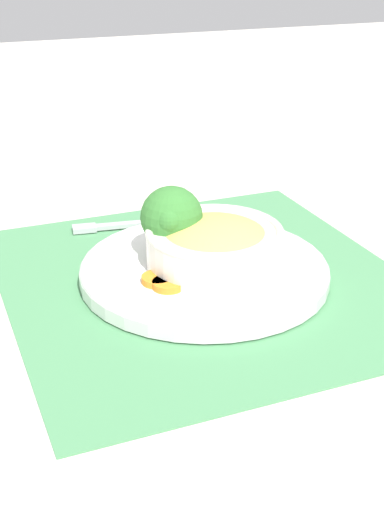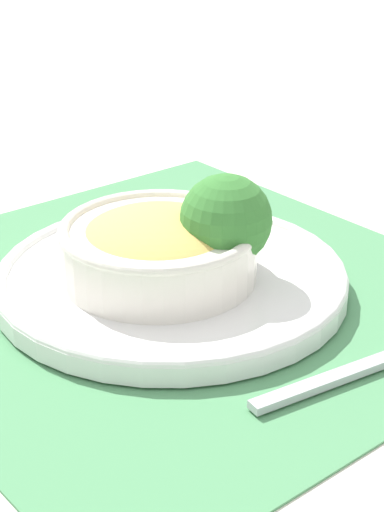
% 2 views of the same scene
% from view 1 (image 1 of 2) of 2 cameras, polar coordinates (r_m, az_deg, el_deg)
% --- Properties ---
extents(ground_plane, '(4.00, 4.00, 0.00)m').
position_cam_1_polar(ground_plane, '(0.86, 0.98, -2.02)').
color(ground_plane, beige).
extents(placemat, '(0.50, 0.47, 0.00)m').
position_cam_1_polar(placemat, '(0.86, 0.98, -1.90)').
color(placemat, '#4C8C59').
rests_on(placemat, ground_plane).
extents(plate, '(0.30, 0.30, 0.02)m').
position_cam_1_polar(plate, '(0.85, 0.99, -1.11)').
color(plate, white).
rests_on(plate, placemat).
extents(bowl, '(0.16, 0.16, 0.06)m').
position_cam_1_polar(bowl, '(0.84, 1.89, 0.96)').
color(bowl, silver).
rests_on(bowl, plate).
extents(broccoli_floret, '(0.08, 0.08, 0.09)m').
position_cam_1_polar(broccoli_floret, '(0.85, -1.65, 3.09)').
color(broccoli_floret, '#84AD5B').
rests_on(broccoli_floret, plate).
extents(carrot_slice_near, '(0.04, 0.04, 0.01)m').
position_cam_1_polar(carrot_slice_near, '(0.81, -2.78, -1.87)').
color(carrot_slice_near, orange).
rests_on(carrot_slice_near, plate).
extents(carrot_slice_middle, '(0.04, 0.04, 0.01)m').
position_cam_1_polar(carrot_slice_middle, '(0.80, -1.91, -2.27)').
color(carrot_slice_middle, orange).
rests_on(carrot_slice_middle, plate).
extents(fork, '(0.04, 0.18, 0.01)m').
position_cam_1_polar(fork, '(1.00, -5.41, 2.50)').
color(fork, '#B7B7BC').
rests_on(fork, placemat).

